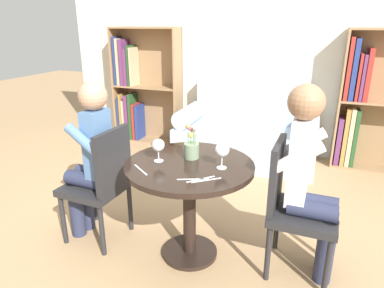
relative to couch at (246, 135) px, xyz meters
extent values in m
plane|color=tan|center=(0.00, -1.95, -0.31)|extent=(16.00, 16.00, 0.00)
cube|color=beige|center=(0.00, 0.43, 1.04)|extent=(5.20, 0.05, 2.70)
cylinder|color=black|center=(0.00, -1.95, 0.39)|extent=(0.87, 0.87, 0.03)
cylinder|color=black|center=(0.00, -1.95, 0.04)|extent=(0.09, 0.09, 0.65)
cylinder|color=black|center=(0.00, -1.95, -0.30)|extent=(0.40, 0.40, 0.03)
cube|color=#9EB2C6|center=(0.00, -0.05, -0.10)|extent=(1.62, 0.80, 0.42)
cube|color=#9EB2C6|center=(0.00, 0.27, 0.36)|extent=(1.40, 0.16, 0.50)
cylinder|color=#9EB2C6|center=(-0.70, -0.05, 0.22)|extent=(0.22, 0.72, 0.22)
cylinder|color=#9EB2C6|center=(0.70, -0.05, 0.22)|extent=(0.22, 0.72, 0.22)
cube|color=#93704C|center=(-1.45, 0.37, 0.46)|extent=(0.94, 0.02, 1.55)
cube|color=#93704C|center=(-1.91, 0.24, 0.46)|extent=(0.02, 0.28, 1.55)
cube|color=#93704C|center=(-0.99, 0.24, 0.46)|extent=(0.02, 0.28, 1.55)
cube|color=#93704C|center=(-1.45, 0.24, -0.30)|extent=(0.90, 0.28, 0.02)
cube|color=#93704C|center=(-1.45, 0.24, 0.46)|extent=(0.90, 0.28, 0.02)
cube|color=#93704C|center=(-1.45, 0.24, 1.23)|extent=(0.90, 0.28, 0.02)
cube|color=navy|center=(-1.87, 0.23, 0.00)|extent=(0.03, 0.23, 0.58)
cube|color=olive|center=(-1.83, 0.23, 0.03)|extent=(0.03, 0.23, 0.64)
cube|color=tan|center=(-1.79, 0.23, -0.02)|extent=(0.03, 0.23, 0.55)
cube|color=#602D5B|center=(-1.74, 0.23, 0.02)|extent=(0.05, 0.23, 0.62)
cube|color=#234723|center=(-1.68, 0.23, 0.03)|extent=(0.04, 0.23, 0.65)
cube|color=maroon|center=(-1.63, 0.23, -0.04)|extent=(0.04, 0.23, 0.51)
cube|color=navy|center=(-1.58, 0.23, -0.04)|extent=(0.04, 0.23, 0.49)
cube|color=navy|center=(-1.87, 0.23, 0.79)|extent=(0.03, 0.23, 0.64)
cube|color=tan|center=(-1.82, 0.23, 0.78)|extent=(0.04, 0.23, 0.62)
cube|color=#602D5B|center=(-1.76, 0.23, 0.78)|extent=(0.05, 0.23, 0.61)
cube|color=#602D5B|center=(-1.71, 0.23, 0.72)|extent=(0.05, 0.23, 0.49)
cube|color=#234723|center=(-1.66, 0.23, 0.74)|extent=(0.03, 0.23, 0.53)
cube|color=tan|center=(-1.62, 0.23, 0.73)|extent=(0.03, 0.23, 0.51)
cube|color=#93704C|center=(1.45, 0.37, 0.46)|extent=(0.94, 0.02, 1.55)
cube|color=#93704C|center=(0.99, 0.24, 0.46)|extent=(0.02, 0.28, 1.55)
cube|color=#93704C|center=(1.45, 0.24, -0.30)|extent=(0.90, 0.28, 0.02)
cube|color=#602D5B|center=(1.04, 0.23, -0.01)|extent=(0.05, 0.23, 0.55)
cube|color=olive|center=(1.10, 0.23, 0.04)|extent=(0.04, 0.23, 0.67)
cube|color=tan|center=(1.16, 0.23, 0.04)|extent=(0.05, 0.23, 0.67)
cube|color=#234723|center=(1.21, 0.23, 0.04)|extent=(0.04, 0.23, 0.66)
cube|color=maroon|center=(1.04, 0.23, 0.81)|extent=(0.04, 0.23, 0.68)
cube|color=navy|center=(1.09, 0.23, 0.80)|extent=(0.05, 0.23, 0.66)
cube|color=maroon|center=(1.14, 0.23, 0.73)|extent=(0.03, 0.23, 0.51)
cube|color=#602D5B|center=(1.18, 0.23, 0.72)|extent=(0.03, 0.23, 0.50)
cube|color=maroon|center=(1.23, 0.23, 0.75)|extent=(0.05, 0.23, 0.56)
cylinder|color=#232326|center=(-0.92, -1.80, -0.11)|extent=(0.04, 0.04, 0.40)
cylinder|color=#232326|center=(-0.94, -2.15, -0.11)|extent=(0.04, 0.04, 0.40)
cylinder|color=#232326|center=(-0.56, -1.82, -0.11)|extent=(0.04, 0.04, 0.40)
cylinder|color=#232326|center=(-0.58, -2.18, -0.11)|extent=(0.04, 0.04, 0.40)
cube|color=#232326|center=(-0.75, -1.99, 0.11)|extent=(0.45, 0.45, 0.05)
cube|color=#232326|center=(-0.56, -2.00, 0.36)|extent=(0.06, 0.38, 0.45)
cylinder|color=#232326|center=(0.92, -2.04, -0.11)|extent=(0.04, 0.04, 0.40)
cylinder|color=#232326|center=(0.93, -1.68, -0.11)|extent=(0.04, 0.04, 0.40)
cylinder|color=#232326|center=(0.56, -2.02, -0.11)|extent=(0.04, 0.04, 0.40)
cylinder|color=#232326|center=(0.58, -1.67, -0.11)|extent=(0.04, 0.04, 0.40)
cube|color=#232326|center=(0.75, -1.85, 0.11)|extent=(0.43, 0.43, 0.05)
cube|color=#232326|center=(0.56, -1.84, 0.36)|extent=(0.05, 0.38, 0.45)
cylinder|color=#282D47|center=(-0.91, -1.92, -0.09)|extent=(0.11, 0.11, 0.45)
cylinder|color=#282D47|center=(-0.91, -2.03, -0.09)|extent=(0.11, 0.11, 0.45)
cylinder|color=#282D47|center=(-0.80, -1.93, 0.19)|extent=(0.31, 0.13, 0.11)
cylinder|color=#282D47|center=(-0.80, -2.03, 0.19)|extent=(0.31, 0.13, 0.11)
cube|color=#4C709E|center=(-0.69, -1.99, 0.45)|extent=(0.13, 0.21, 0.52)
cylinder|color=#4C709E|center=(-0.68, -1.85, 0.53)|extent=(0.29, 0.09, 0.23)
cylinder|color=#4C709E|center=(-0.70, -2.12, 0.53)|extent=(0.29, 0.09, 0.23)
sphere|color=tan|center=(-0.69, -1.99, 0.81)|extent=(0.20, 0.20, 0.20)
cylinder|color=#282D47|center=(0.91, -1.91, -0.09)|extent=(0.11, 0.11, 0.45)
cylinder|color=#282D47|center=(0.91, -1.80, -0.09)|extent=(0.11, 0.11, 0.45)
cylinder|color=#282D47|center=(0.80, -1.91, 0.19)|extent=(0.30, 0.12, 0.11)
cylinder|color=#282D47|center=(0.80, -1.80, 0.19)|extent=(0.30, 0.12, 0.11)
cube|color=white|center=(0.69, -1.85, 0.47)|extent=(0.13, 0.20, 0.55)
cylinder|color=white|center=(0.68, -1.99, 0.55)|extent=(0.29, 0.08, 0.23)
cylinder|color=white|center=(0.69, -1.72, 0.55)|extent=(0.29, 0.08, 0.23)
sphere|color=#936B4C|center=(0.69, -1.85, 0.85)|extent=(0.22, 0.22, 0.22)
cylinder|color=white|center=(-0.21, -1.98, 0.40)|extent=(0.06, 0.06, 0.00)
cylinder|color=white|center=(-0.21, -1.98, 0.45)|extent=(0.01, 0.01, 0.08)
sphere|color=white|center=(-0.21, -1.98, 0.52)|extent=(0.09, 0.09, 0.09)
sphere|color=maroon|center=(-0.21, -1.98, 0.51)|extent=(0.06, 0.06, 0.06)
cylinder|color=white|center=(0.22, -1.95, 0.40)|extent=(0.06, 0.06, 0.00)
cylinder|color=white|center=(0.22, -1.95, 0.45)|extent=(0.01, 0.01, 0.08)
sphere|color=white|center=(0.22, -1.95, 0.53)|extent=(0.09, 0.09, 0.09)
sphere|color=#E58E75|center=(0.22, -1.95, 0.52)|extent=(0.07, 0.07, 0.07)
cylinder|color=gray|center=(-0.02, -1.85, 0.45)|extent=(0.10, 0.10, 0.10)
cylinder|color=#4C7A42|center=(0.01, -1.86, 0.57)|extent=(0.01, 0.01, 0.12)
sphere|color=silver|center=(0.01, -1.86, 0.62)|extent=(0.04, 0.04, 0.04)
cylinder|color=#4C7A42|center=(-0.03, -1.84, 0.56)|extent=(0.01, 0.01, 0.10)
sphere|color=#D16684|center=(-0.03, -1.84, 0.61)|extent=(0.04, 0.04, 0.04)
cylinder|color=#4C7A42|center=(-0.04, -1.86, 0.57)|extent=(0.01, 0.01, 0.12)
sphere|color=#E07F4C|center=(-0.04, -1.86, 0.63)|extent=(0.04, 0.04, 0.04)
cylinder|color=#4C7A42|center=(-0.01, -1.83, 0.54)|extent=(0.00, 0.01, 0.07)
sphere|color=silver|center=(-0.01, -1.83, 0.58)|extent=(0.04, 0.04, 0.04)
cylinder|color=#4C7A42|center=(-0.03, -1.85, 0.54)|extent=(0.00, 0.01, 0.06)
sphere|color=#EACC4C|center=(-0.03, -1.85, 0.57)|extent=(0.04, 0.04, 0.04)
cube|color=silver|center=(0.11, -2.17, 0.40)|extent=(0.18, 0.09, 0.00)
cube|color=silver|center=(0.19, -2.16, 0.40)|extent=(0.15, 0.13, 0.00)
cube|color=silver|center=(0.15, -2.16, 0.40)|extent=(0.14, 0.15, 0.00)
cube|color=silver|center=(-0.25, -2.16, 0.40)|extent=(0.16, 0.13, 0.00)
camera|label=1|loc=(0.74, -3.91, 1.28)|focal=32.00mm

